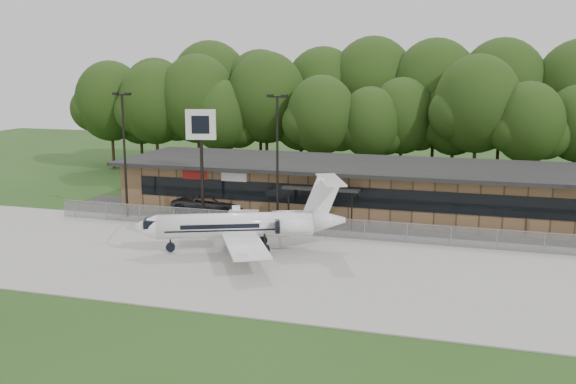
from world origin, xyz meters
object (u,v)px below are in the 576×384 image
(terminal, at_px, (360,187))
(suv, at_px, (212,204))
(business_jet, at_px, (244,226))
(pole_sign, at_px, (201,137))

(terminal, distance_m, suv, 12.65)
(business_jet, relative_size, pole_sign, 1.61)
(terminal, xyz_separation_m, business_jet, (-5.32, -13.95, -0.40))
(suv, bearing_deg, pole_sign, -174.05)
(terminal, distance_m, business_jet, 14.93)
(business_jet, height_order, suv, business_jet)
(business_jet, bearing_deg, terminal, 46.29)
(terminal, bearing_deg, pole_sign, -147.80)
(terminal, height_order, suv, terminal)
(terminal, relative_size, pole_sign, 4.56)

